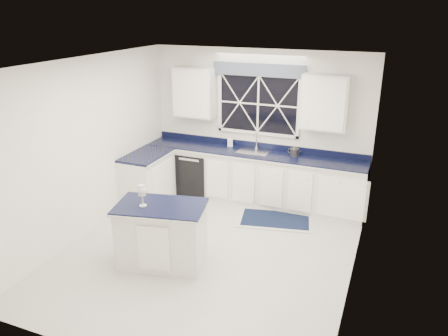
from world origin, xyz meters
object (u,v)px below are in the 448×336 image
at_px(kettle, 294,151).
at_px(wine_glass, 142,192).
at_px(dishwasher, 197,172).
at_px(faucet, 256,141).
at_px(island, 162,234).
at_px(soap_bottle, 230,141).

height_order(kettle, wine_glass, wine_glass).
distance_m(dishwasher, kettle, 1.93).
xyz_separation_m(faucet, island, (-0.48, -2.63, -0.65)).
distance_m(island, kettle, 2.86).
distance_m(dishwasher, island, 2.52).
height_order(faucet, soap_bottle, faucet).
bearing_deg(wine_glass, dishwasher, 99.38).
relative_size(island, wine_glass, 4.41).
bearing_deg(island, soap_bottle, 78.29).
bearing_deg(wine_glass, island, 25.78).
bearing_deg(soap_bottle, kettle, -3.94).
bearing_deg(kettle, soap_bottle, -174.06).
distance_m(island, wine_glass, 0.68).
height_order(dishwasher, island, island).
bearing_deg(dishwasher, kettle, 2.74).
bearing_deg(soap_bottle, dishwasher, -164.08).
distance_m(dishwasher, soap_bottle, 0.89).
xyz_separation_m(island, kettle, (1.21, 2.53, 0.58)).
height_order(wine_glass, soap_bottle, wine_glass).
relative_size(faucet, wine_glass, 1.02).
distance_m(kettle, wine_glass, 2.98).
relative_size(faucet, kettle, 1.22).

